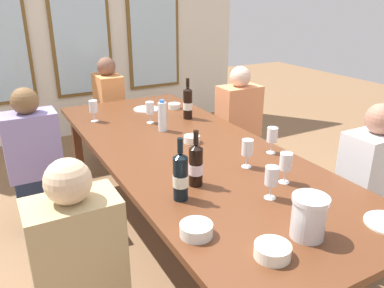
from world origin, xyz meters
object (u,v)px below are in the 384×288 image
Objects in this scene: seated_person_4 at (110,112)px; seated_person_1 at (368,192)px; wine_bottle_2 at (181,176)px; tasting_bowl_3 at (192,139)px; wine_bottle_1 at (188,103)px; dining_table at (188,156)px; metal_pitcher at (309,217)px; tasting_bowl_2 at (196,230)px; wine_glass_1 at (93,107)px; tasting_bowl_1 at (272,251)px; wine_glass_4 at (150,108)px; wine_glass_0 at (272,136)px; wine_glass_2 at (247,149)px; wine_bottle_0 at (196,165)px; tasting_bowl_0 at (174,106)px; seated_person_0 at (81,281)px; seated_person_3 at (238,128)px; seated_person_2 at (35,165)px; white_plate_0 at (147,109)px; water_bottle at (162,116)px; wine_glass_3 at (286,163)px.

seated_person_1 is at bearing -70.31° from seated_person_4.
wine_bottle_2 is 2.90× the size of tasting_bowl_3.
tasting_bowl_3 is (-0.24, -0.50, -0.11)m from wine_bottle_1.
dining_table is 1.14m from metal_pitcher.
tasting_bowl_2 is 1.78m from wine_glass_1.
tasting_bowl_1 is 1.29m from tasting_bowl_3.
tasting_bowl_1 is at bearing -97.66° from wine_glass_4.
wine_glass_0 is 1.00× the size of wine_glass_2.
wine_bottle_2 is (-0.35, -0.58, 0.18)m from dining_table.
wine_bottle_1 is 1.03× the size of wine_bottle_2.
metal_pitcher is 0.92m from wine_glass_0.
wine_glass_1 is at bearing 128.38° from seated_person_1.
wine_bottle_0 reaches higher than tasting_bowl_0.
seated_person_0 is 1.00× the size of seated_person_1.
tasting_bowl_2 is at bearing -119.04° from wine_bottle_0.
wine_bottle_2 is at bearing -134.72° from seated_person_3.
tasting_bowl_2 is 1.69m from seated_person_2.
tasting_bowl_2 is 0.82× the size of wine_glass_1.
wine_bottle_2 is 2.41m from seated_person_4.
wine_bottle_0 is 1.79× the size of wine_glass_2.
white_plate_0 is at bearing 114.43° from seated_person_1.
metal_pitcher is 1.03m from seated_person_0.
wine_bottle_1 is at bearing 97.59° from wine_glass_0.
tasting_bowl_1 is at bearing -54.56° from tasting_bowl_2.
metal_pitcher is at bearing -157.82° from seated_person_1.
metal_pitcher is 1.53m from water_bottle.
seated_person_4 is at bearing 69.82° from seated_person_0.
seated_person_4 is at bearing 109.69° from seated_person_1.
seated_person_0 is at bearing -164.17° from wine_bottle_0.
wine_glass_2 is 1.00× the size of wine_glass_3.
seated_person_0 is at bearing 143.59° from tasting_bowl_1.
tasting_bowl_0 is 0.10× the size of seated_person_4.
tasting_bowl_1 is 0.13× the size of seated_person_2.
dining_table is 1.78m from seated_person_4.
wine_glass_1 is at bearing 171.25° from seated_person_3.
tasting_bowl_2 is at bearing -113.54° from tasting_bowl_0.
wine_glass_4 is at bearing -141.38° from tasting_bowl_0.
wine_bottle_0 is 1.42m from seated_person_2.
wine_glass_3 is at bearing -78.46° from water_bottle.
seated_person_0 is (-0.55, -0.10, -0.34)m from wine_bottle_2.
water_bottle is 1.38× the size of wine_glass_4.
metal_pitcher is at bearing -120.65° from wine_glass_3.
wine_glass_2 is at bearing 37.42° from tasting_bowl_2.
tasting_bowl_3 is 0.10× the size of seated_person_0.
tasting_bowl_1 is 0.85m from seated_person_0.
wine_glass_4 is (-0.08, 0.54, 0.10)m from tasting_bowl_3.
wine_glass_3 is (0.44, -0.21, -0.00)m from wine_bottle_0.
seated_person_2 is at bearing 128.68° from wine_glass_3.
wine_glass_0 is (0.47, 0.80, 0.02)m from metal_pitcher.
wine_bottle_1 is 1.50m from seated_person_1.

